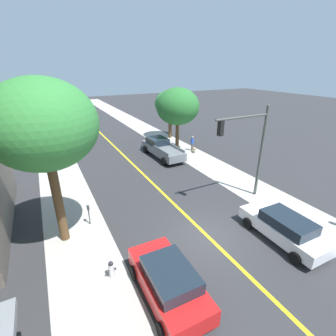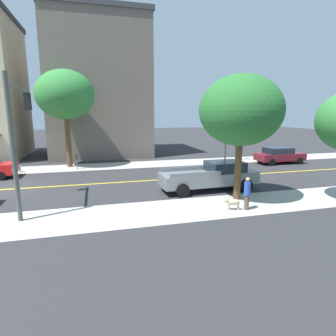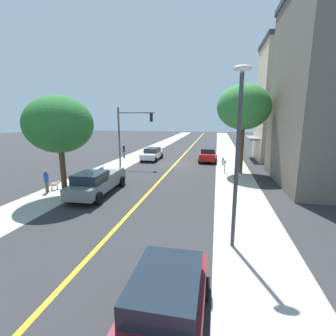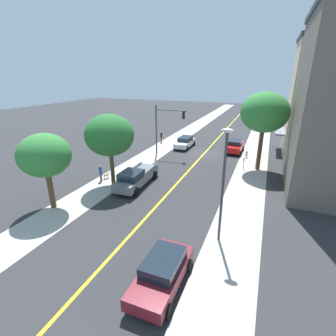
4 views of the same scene
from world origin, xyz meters
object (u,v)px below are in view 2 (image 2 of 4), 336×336
object	(u,v)px
fire_hydrant	(19,167)
traffic_light_mast	(18,125)
grey_pickup_truck	(212,176)
street_tree_left_far	(241,111)
parking_meter	(77,160)
pedestrian_blue_shirt	(247,193)
maroon_sedan_left_curb	(279,155)
street_tree_right_corner	(65,95)
small_dog	(232,202)
street_lamp	(227,117)

from	to	relation	value
fire_hydrant	traffic_light_mast	distance (m)	11.23
fire_hydrant	grey_pickup_truck	distance (m)	15.79
street_tree_left_far	parking_meter	world-z (taller)	street_tree_left_far
pedestrian_blue_shirt	maroon_sedan_left_curb	bearing A→B (deg)	-90.41
street_tree_left_far	traffic_light_mast	xyz separation A→B (m)	(-0.82, -10.97, -0.68)
street_tree_right_corner	grey_pickup_truck	size ratio (longest dim) A/B	1.37
grey_pickup_truck	small_dog	size ratio (longest dim) A/B	7.43
street_tree_right_corner	fire_hydrant	bearing A→B (deg)	-67.64
street_tree_right_corner	pedestrian_blue_shirt	world-z (taller)	street_tree_right_corner
grey_pickup_truck	pedestrian_blue_shirt	bearing A→B (deg)	-88.93
street_lamp	maroon_sedan_left_curb	xyz separation A→B (m)	(1.90, 4.74, -3.59)
fire_hydrant	pedestrian_blue_shirt	world-z (taller)	pedestrian_blue_shirt
street_tree_right_corner	small_dog	world-z (taller)	street_tree_right_corner
street_tree_right_corner	grey_pickup_truck	distance (m)	14.97
street_tree_left_far	maroon_sedan_left_curb	bearing A→B (deg)	134.07
street_tree_right_corner	street_lamp	world-z (taller)	street_tree_right_corner
street_tree_left_far	maroon_sedan_left_curb	size ratio (longest dim) A/B	1.48
street_tree_left_far	street_lamp	size ratio (longest dim) A/B	0.94
street_tree_right_corner	maroon_sedan_left_curb	bearing A→B (deg)	79.90
maroon_sedan_left_curb	pedestrian_blue_shirt	bearing A→B (deg)	-132.16
maroon_sedan_left_curb	traffic_light_mast	bearing A→B (deg)	-157.74
street_tree_right_corner	maroon_sedan_left_curb	world-z (taller)	street_tree_right_corner
fire_hydrant	pedestrian_blue_shirt	xyz separation A→B (m)	(12.77, 13.23, 0.47)
parking_meter	small_dog	distance (m)	15.04
traffic_light_mast	maroon_sedan_left_curb	distance (m)	22.35
street_tree_left_far	pedestrian_blue_shirt	xyz separation A→B (m)	(1.70, -0.38, -3.99)
street_lamp	maroon_sedan_left_curb	distance (m)	6.24
street_tree_left_far	grey_pickup_truck	xyz separation A→B (m)	(-2.16, -0.59, -3.98)
street_tree_right_corner	maroon_sedan_left_curb	xyz separation A→B (m)	(3.44, 19.32, -5.47)
street_tree_right_corner	street_tree_left_far	world-z (taller)	street_tree_right_corner
grey_pickup_truck	parking_meter	bearing A→B (deg)	131.64
fire_hydrant	traffic_light_mast	bearing A→B (deg)	14.51
small_dog	parking_meter	bearing A→B (deg)	-40.61
fire_hydrant	traffic_light_mast	world-z (taller)	traffic_light_mast
fire_hydrant	maroon_sedan_left_curb	xyz separation A→B (m)	(1.89, 23.10, 0.39)
parking_meter	traffic_light_mast	xyz separation A→B (m)	(10.32, -1.83, 3.35)
fire_hydrant	parking_meter	bearing A→B (deg)	90.95
traffic_light_mast	maroon_sedan_left_curb	size ratio (longest dim) A/B	1.41
fire_hydrant	small_dog	size ratio (longest dim) A/B	1.02
parking_meter	maroon_sedan_left_curb	xyz separation A→B (m)	(1.96, 18.62, -0.04)
street_tree_right_corner	street_lamp	distance (m)	14.78
maroon_sedan_left_curb	street_lamp	bearing A→B (deg)	158.16
street_tree_left_far	street_lamp	world-z (taller)	street_lamp
fire_hydrant	small_dog	distance (m)	17.78
street_tree_left_far	pedestrian_blue_shirt	distance (m)	4.35
traffic_light_mast	street_lamp	world-z (taller)	street_lamp
street_lamp	small_dog	distance (m)	14.48
traffic_light_mast	pedestrian_blue_shirt	bearing A→B (deg)	-103.44
street_tree_right_corner	parking_meter	world-z (taller)	street_tree_right_corner
street_tree_right_corner	fire_hydrant	size ratio (longest dim) A/B	9.97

